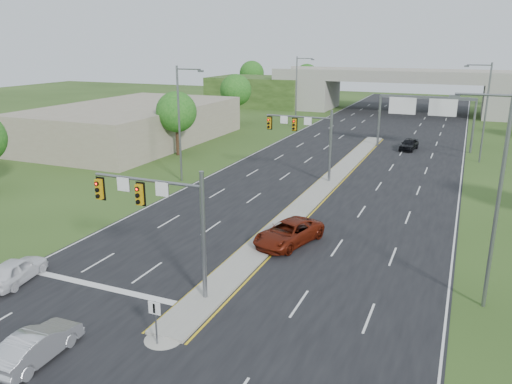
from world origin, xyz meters
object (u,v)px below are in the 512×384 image
Objects in this scene: signal_mast_near at (163,210)px; keep_right_sign at (155,316)px; car_white at (15,270)px; car_far_c at (409,144)px; overpass at (404,94)px; car_silver at (37,345)px; car_far_a at (289,233)px; signal_mast_far at (308,133)px; sign_gantry at (425,108)px.

signal_mast_near is 3.18× the size of keep_right_sign.
car_white is 0.98× the size of car_far_c.
car_far_c is (5.30, -36.16, -2.81)m from overpass.
car_silver is 17.20m from car_far_a.
car_far_c reaches higher than car_white.
car_far_c is (9.38, 51.20, 0.03)m from car_silver.
car_white is (-10.83, -82.36, -2.83)m from overpass.
signal_mast_far is at bearing 94.39° from keep_right_sign.
car_white is 8.40m from car_silver.
overpass is (2.26, 55.07, -1.17)m from signal_mast_far.
signal_mast_near is 1.26× the size of car_far_a.
signal_mast_near is at bearing -90.00° from signal_mast_far.
car_far_a is at bearing -76.77° from signal_mast_far.
car_white is at bearing -101.24° from car_far_c.
overpass is (0.00, 84.53, 2.04)m from keep_right_sign.
signal_mast_far is 21.91m from sign_gantry.
car_far_c is at bearing -141.98° from sign_gantry.
signal_mast_far reaches higher than car_far_c.
overpass is 83.12m from car_white.
signal_mast_far is at bearing -114.11° from sign_gantry.
signal_mast_far is 55.13m from overpass.
keep_right_sign is at bearing -88.26° from car_far_c.
car_silver is 52.06m from car_far_c.
keep_right_sign is 0.40× the size of car_far_a.
car_far_a is (-5.18, -36.01, -4.45)m from sign_gantry.
overpass is 36.65m from car_far_c.
signal_mast_near reaches higher than car_far_a.
overpass is at bearing -107.93° from car_white.
car_silver is at bearing 133.01° from car_white.
keep_right_sign is 0.03× the size of overpass.
signal_mast_far is 29.71m from keep_right_sign.
keep_right_sign is 0.52× the size of car_silver.
sign_gantry is at bearing -103.33° from car_silver.
car_silver is (6.75, -5.00, -0.01)m from car_white.
car_far_c is (3.80, 34.93, -0.05)m from car_far_a.
signal_mast_far reaches higher than sign_gantry.
signal_mast_near is at bearing -96.15° from car_far_a.
car_silver is at bearing -92.67° from overpass.
car_silver is 1.00× the size of car_far_c.
keep_right_sign is 13.54m from car_far_a.
overpass reaches higher than car_silver.
car_silver is at bearing -93.22° from signal_mast_far.
signal_mast_far is 1.26× the size of car_far_a.
sign_gantry is at bearing 46.02° from car_far_c.
signal_mast_near is 1.00× the size of signal_mast_far.
car_silver is (-1.82, -32.29, -4.01)m from signal_mast_far.
signal_mast_far is 3.18× the size of keep_right_sign.
car_far_c is at bearing 83.74° from keep_right_sign.
signal_mast_near is 44.74m from car_far_c.
sign_gantry is 0.14× the size of overpass.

